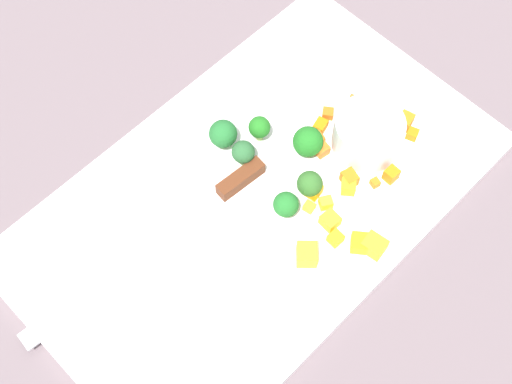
% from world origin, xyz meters
% --- Properties ---
extents(ground_plane, '(4.00, 4.00, 0.00)m').
position_xyz_m(ground_plane, '(0.00, 0.00, 0.00)').
color(ground_plane, slate).
extents(cutting_board, '(0.53, 0.32, 0.01)m').
position_xyz_m(cutting_board, '(0.00, 0.00, 0.01)').
color(cutting_board, white).
rests_on(cutting_board, ground_plane).
extents(prep_bowl, '(0.08, 0.08, 0.05)m').
position_xyz_m(prep_bowl, '(0.13, -0.04, 0.03)').
color(prep_bowl, white).
rests_on(prep_bowl, cutting_board).
extents(chef_knife, '(0.31, 0.04, 0.02)m').
position_xyz_m(chef_knife, '(-0.08, 0.03, 0.02)').
color(chef_knife, silver).
rests_on(chef_knife, cutting_board).
extents(carrot_dice_0, '(0.01, 0.01, 0.02)m').
position_xyz_m(carrot_dice_0, '(0.12, -0.09, 0.02)').
color(carrot_dice_0, orange).
rests_on(carrot_dice_0, cutting_board).
extents(carrot_dice_1, '(0.02, 0.02, 0.02)m').
position_xyz_m(carrot_dice_1, '(0.08, -0.06, 0.02)').
color(carrot_dice_1, orange).
rests_on(carrot_dice_1, cutting_board).
extents(carrot_dice_2, '(0.02, 0.02, 0.01)m').
position_xyz_m(carrot_dice_2, '(0.18, -0.01, 0.02)').
color(carrot_dice_2, orange).
rests_on(carrot_dice_2, cutting_board).
extents(carrot_dice_3, '(0.01, 0.01, 0.01)m').
position_xyz_m(carrot_dice_3, '(0.10, -0.08, 0.02)').
color(carrot_dice_3, orange).
rests_on(carrot_dice_3, cutting_board).
extents(carrot_dice_4, '(0.02, 0.02, 0.01)m').
position_xyz_m(carrot_dice_4, '(0.13, 0.01, 0.02)').
color(carrot_dice_4, orange).
rests_on(carrot_dice_4, cutting_board).
extents(carrot_dice_5, '(0.02, 0.02, 0.01)m').
position_xyz_m(carrot_dice_5, '(0.11, 0.01, 0.02)').
color(carrot_dice_5, orange).
rests_on(carrot_dice_5, cutting_board).
extents(carrot_dice_6, '(0.02, 0.02, 0.01)m').
position_xyz_m(carrot_dice_6, '(0.19, -0.06, 0.02)').
color(carrot_dice_6, orange).
rests_on(carrot_dice_6, cutting_board).
extents(carrot_dice_7, '(0.01, 0.02, 0.01)m').
position_xyz_m(carrot_dice_7, '(0.10, -0.00, 0.02)').
color(carrot_dice_7, orange).
rests_on(carrot_dice_7, cutting_board).
extents(carrot_dice_8, '(0.02, 0.02, 0.02)m').
position_xyz_m(carrot_dice_8, '(0.16, 0.00, 0.02)').
color(carrot_dice_8, orange).
rests_on(carrot_dice_8, cutting_board).
extents(carrot_dice_9, '(0.01, 0.01, 0.01)m').
position_xyz_m(carrot_dice_9, '(0.19, -0.04, 0.02)').
color(carrot_dice_9, orange).
rests_on(carrot_dice_9, cutting_board).
extents(carrot_dice_10, '(0.02, 0.02, 0.01)m').
position_xyz_m(carrot_dice_10, '(0.09, -0.01, 0.02)').
color(carrot_dice_10, orange).
rests_on(carrot_dice_10, cutting_board).
extents(carrot_dice_11, '(0.02, 0.02, 0.01)m').
position_xyz_m(carrot_dice_11, '(0.18, -0.07, 0.02)').
color(carrot_dice_11, orange).
rests_on(carrot_dice_11, cutting_board).
extents(pepper_dice_0, '(0.03, 0.03, 0.02)m').
position_xyz_m(pepper_dice_0, '(-0.01, -0.09, 0.02)').
color(pepper_dice_0, yellow).
rests_on(pepper_dice_0, cutting_board).
extents(pepper_dice_1, '(0.01, 0.01, 0.01)m').
position_xyz_m(pepper_dice_1, '(0.03, -0.05, 0.02)').
color(pepper_dice_1, yellow).
rests_on(pepper_dice_1, cutting_board).
extents(pepper_dice_2, '(0.01, 0.01, 0.01)m').
position_xyz_m(pepper_dice_2, '(0.02, -0.10, 0.02)').
color(pepper_dice_2, yellow).
rests_on(pepper_dice_2, cutting_board).
extents(pepper_dice_3, '(0.02, 0.03, 0.02)m').
position_xyz_m(pepper_dice_3, '(0.04, -0.13, 0.02)').
color(pepper_dice_3, yellow).
rests_on(pepper_dice_3, cutting_board).
extents(pepper_dice_4, '(0.02, 0.02, 0.02)m').
position_xyz_m(pepper_dice_4, '(0.08, -0.06, 0.02)').
color(pepper_dice_4, yellow).
rests_on(pepper_dice_4, cutting_board).
extents(pepper_dice_5, '(0.03, 0.03, 0.02)m').
position_xyz_m(pepper_dice_5, '(0.04, -0.12, 0.02)').
color(pepper_dice_5, yellow).
rests_on(pepper_dice_5, cutting_board).
extents(pepper_dice_6, '(0.02, 0.02, 0.02)m').
position_xyz_m(pepper_dice_6, '(0.05, -0.04, 0.02)').
color(pepper_dice_6, yellow).
rests_on(pepper_dice_6, cutting_board).
extents(pepper_dice_7, '(0.02, 0.02, 0.01)m').
position_xyz_m(pepper_dice_7, '(0.04, -0.06, 0.02)').
color(pepper_dice_7, yellow).
rests_on(pepper_dice_7, cutting_board).
extents(pepper_dice_8, '(0.02, 0.02, 0.02)m').
position_xyz_m(pepper_dice_8, '(0.03, -0.08, 0.02)').
color(pepper_dice_8, yellow).
rests_on(pepper_dice_8, cutting_board).
extents(broccoli_floret_0, '(0.03, 0.03, 0.04)m').
position_xyz_m(broccoli_floret_0, '(0.01, -0.04, 0.03)').
color(broccoli_floret_0, '#96C462').
rests_on(broccoli_floret_0, cutting_board).
extents(broccoli_floret_1, '(0.03, 0.03, 0.03)m').
position_xyz_m(broccoli_floret_1, '(0.04, -0.04, 0.03)').
color(broccoli_floret_1, '#7FB464').
rests_on(broccoli_floret_1, cutting_board).
extents(broccoli_floret_2, '(0.03, 0.03, 0.04)m').
position_xyz_m(broccoli_floret_2, '(0.02, 0.07, 0.03)').
color(broccoli_floret_2, '#8BB057').
rests_on(broccoli_floret_2, cutting_board).
extents(broccoli_floret_3, '(0.02, 0.02, 0.04)m').
position_xyz_m(broccoli_floret_3, '(0.05, 0.05, 0.03)').
color(broccoli_floret_3, '#8AB154').
rests_on(broccoli_floret_3, cutting_board).
extents(broccoli_floret_4, '(0.03, 0.03, 0.04)m').
position_xyz_m(broccoli_floret_4, '(0.02, 0.04, 0.03)').
color(broccoli_floret_4, '#8EBC68').
rests_on(broccoli_floret_4, cutting_board).
extents(broccoli_floret_5, '(0.03, 0.03, 0.04)m').
position_xyz_m(broccoli_floret_5, '(0.08, -0.00, 0.03)').
color(broccoli_floret_5, '#88BE62').
rests_on(broccoli_floret_5, cutting_board).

